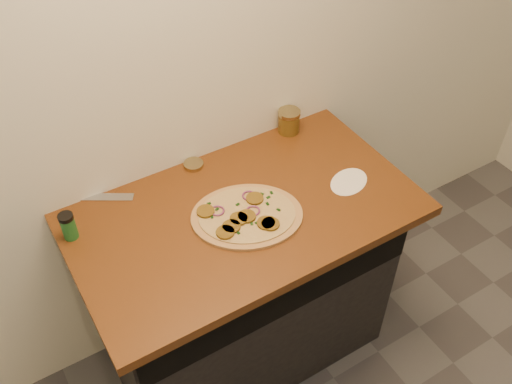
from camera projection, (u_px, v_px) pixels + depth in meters
cabinet at (242, 286)px, 2.32m from camera, size 1.10×0.60×0.86m
countertop at (244, 213)px, 1.99m from camera, size 1.20×0.70×0.04m
pizza at (247, 216)px, 1.94m from camera, size 0.49×0.49×0.03m
chefs_knife at (87, 197)px, 2.01m from camera, size 0.25×0.17×0.02m
mason_jar_lid at (194, 165)px, 2.13m from camera, size 0.08×0.08×0.02m
salsa_jar at (289, 121)px, 2.26m from camera, size 0.09×0.09×0.10m
spice_shaker at (68, 226)px, 1.85m from camera, size 0.05×0.05×0.10m
flour_spill at (349, 182)px, 2.07m from camera, size 0.22×0.22×0.00m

